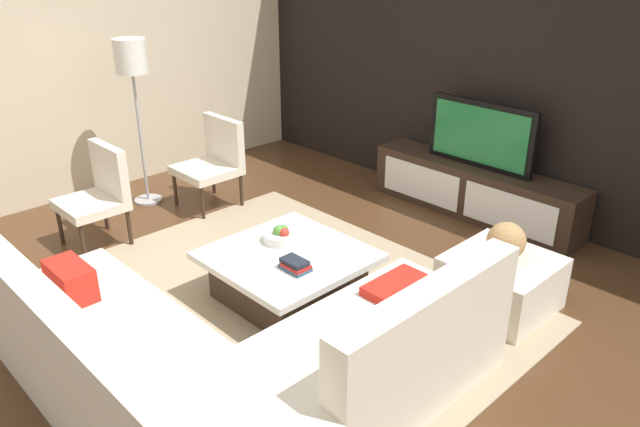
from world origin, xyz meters
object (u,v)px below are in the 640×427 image
(coffee_table, at_px, (288,275))
(television, at_px, (481,135))
(book_stack, at_px, (295,265))
(decorative_ball, at_px, (506,241))
(floor_lamp, at_px, (132,68))
(accent_chair_far, at_px, (214,157))
(sectional_couch, at_px, (226,363))
(fruit_bowl, at_px, (282,236))
(ottoman, at_px, (500,283))
(media_console, at_px, (474,191))
(accent_chair_near, at_px, (99,190))

(coffee_table, bearing_deg, television, 87.51)
(coffee_table, xyz_separation_m, book_stack, (0.22, -0.12, 0.22))
(book_stack, bearing_deg, decorative_ball, 51.07)
(floor_lamp, distance_m, accent_chair_far, 1.13)
(sectional_couch, distance_m, fruit_bowl, 1.36)
(sectional_couch, relative_size, ottoman, 3.50)
(fruit_bowl, xyz_separation_m, accent_chair_far, (-1.69, 0.57, 0.06))
(coffee_table, bearing_deg, book_stack, -29.14)
(ottoman, xyz_separation_m, fruit_bowl, (-1.33, -0.93, 0.23))
(media_console, relative_size, coffee_table, 2.03)
(coffee_table, xyz_separation_m, floor_lamp, (-2.40, 0.18, 1.16))
(television, distance_m, accent_chair_far, 2.57)
(decorative_ball, bearing_deg, ottoman, 0.00)
(media_console, bearing_deg, television, 90.00)
(television, height_order, accent_chair_far, television)
(accent_chair_near, xyz_separation_m, decorative_ball, (2.99, 1.57, 0.05))
(sectional_couch, bearing_deg, accent_chair_near, 169.43)
(floor_lamp, bearing_deg, television, 40.21)
(television, relative_size, sectional_couch, 0.44)
(ottoman, bearing_deg, fruit_bowl, -144.91)
(media_console, bearing_deg, sectional_couch, -81.15)
(ottoman, bearing_deg, accent_chair_near, -152.28)
(accent_chair_near, relative_size, accent_chair_far, 1.00)
(media_console, height_order, television, television)
(television, xyz_separation_m, floor_lamp, (-2.50, -2.11, 0.55))
(television, distance_m, coffee_table, 2.38)
(ottoman, xyz_separation_m, accent_chair_far, (-3.02, -0.36, 0.29))
(fruit_bowl, relative_size, accent_chair_far, 0.32)
(television, xyz_separation_m, coffee_table, (-0.10, -2.30, -0.61))
(floor_lamp, bearing_deg, coffee_table, -4.37)
(accent_chair_far, bearing_deg, accent_chair_near, -85.75)
(media_console, bearing_deg, coffee_table, -92.49)
(coffee_table, relative_size, decorative_ball, 3.83)
(sectional_couch, relative_size, accent_chair_near, 2.82)
(media_console, distance_m, decorative_ball, 1.67)
(coffee_table, relative_size, ottoman, 1.50)
(accent_chair_near, bearing_deg, accent_chair_far, 80.61)
(floor_lamp, bearing_deg, fruit_bowl, -2.19)
(floor_lamp, xyz_separation_m, decorative_ball, (3.55, 0.85, -0.82))
(accent_chair_near, xyz_separation_m, floor_lamp, (-0.56, 0.72, 0.87))
(television, relative_size, fruit_bowl, 3.89)
(sectional_couch, xyz_separation_m, accent_chair_far, (-2.48, 1.67, 0.20))
(media_console, xyz_separation_m, coffee_table, (-0.10, -2.30, -0.05))
(media_console, relative_size, accent_chair_far, 2.45)
(accent_chair_near, distance_m, fruit_bowl, 1.79)
(sectional_couch, relative_size, fruit_bowl, 8.76)
(media_console, xyz_separation_m, accent_chair_near, (-1.94, -2.84, 0.24))
(coffee_table, bearing_deg, decorative_ball, 41.91)
(coffee_table, relative_size, accent_chair_near, 1.20)
(media_console, relative_size, sectional_couch, 0.87)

